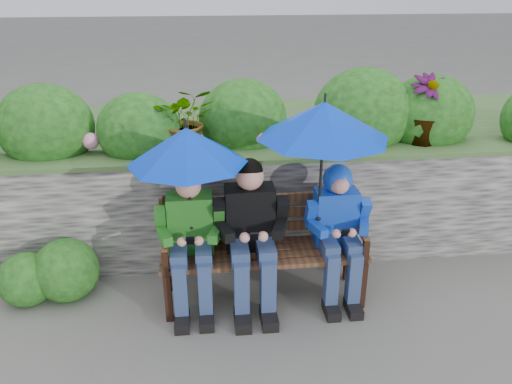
{
  "coord_description": "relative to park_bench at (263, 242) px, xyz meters",
  "views": [
    {
      "loc": [
        -0.37,
        -3.25,
        2.43
      ],
      "look_at": [
        0.0,
        0.1,
        0.95
      ],
      "focal_mm": 35.0,
      "sensor_mm": 36.0,
      "label": 1
    }
  ],
  "objects": [
    {
      "name": "ground",
      "position": [
        -0.06,
        -0.18,
        -0.48
      ],
      "size": [
        60.0,
        60.0,
        0.0
      ],
      "primitive_type": "plane",
      "color": "#5D5E55",
      "rests_on": "ground"
    },
    {
      "name": "garden_backdrop",
      "position": [
        -0.09,
        1.42,
        0.16
      ],
      "size": [
        8.0,
        2.87,
        1.86
      ],
      "color": "#423F3E",
      "rests_on": "ground"
    },
    {
      "name": "park_bench",
      "position": [
        0.0,
        0.0,
        0.0
      ],
      "size": [
        1.6,
        0.47,
        0.85
      ],
      "color": "black",
      "rests_on": "ground"
    },
    {
      "name": "boy_left",
      "position": [
        -0.56,
        -0.07,
        0.13
      ],
      "size": [
        0.52,
        0.6,
        1.11
      ],
      "color": "#2D5E1B",
      "rests_on": "ground"
    },
    {
      "name": "boy_middle",
      "position": [
        -0.1,
        -0.08,
        0.16
      ],
      "size": [
        0.57,
        0.65,
        1.18
      ],
      "color": "black",
      "rests_on": "ground"
    },
    {
      "name": "boy_right",
      "position": [
        0.58,
        -0.06,
        0.17
      ],
      "size": [
        0.5,
        0.6,
        1.09
      ],
      "color": "#143FBE",
      "rests_on": "ground"
    },
    {
      "name": "umbrella_left",
      "position": [
        -0.55,
        -0.06,
        0.84
      ],
      "size": [
        0.87,
        0.87,
        0.86
      ],
      "color": "#0033DE",
      "rests_on": "ground"
    },
    {
      "name": "umbrella_right",
      "position": [
        0.42,
        -0.06,
        0.99
      ],
      "size": [
        0.97,
        0.97,
        0.99
      ],
      "color": "#0033DE",
      "rests_on": "ground"
    }
  ]
}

